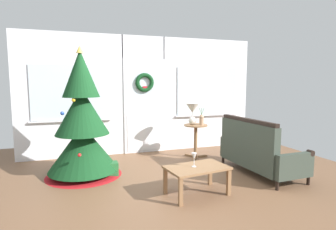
{
  "coord_description": "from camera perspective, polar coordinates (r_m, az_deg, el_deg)",
  "views": [
    {
      "loc": [
        -1.44,
        -3.89,
        1.55
      ],
      "look_at": [
        0.05,
        0.55,
        1.0
      ],
      "focal_mm": 29.67,
      "sensor_mm": 36.0,
      "label": 1
    }
  ],
  "objects": [
    {
      "name": "ground_plane",
      "position": [
        4.43,
        1.7,
        -13.79
      ],
      "size": [
        6.76,
        6.76,
        0.0
      ],
      "primitive_type": "plane",
      "color": "brown"
    },
    {
      "name": "back_wall_with_door",
      "position": [
        6.15,
        -4.99,
        4.18
      ],
      "size": [
        5.2,
        0.19,
        2.55
      ],
      "color": "white",
      "rests_on": "ground"
    },
    {
      "name": "christmas_tree",
      "position": [
        4.8,
        -17.15,
        -2.81
      ],
      "size": [
        1.25,
        1.25,
        2.14
      ],
      "color": "#4C331E",
      "rests_on": "ground"
    },
    {
      "name": "settee_sofa",
      "position": [
        4.98,
        17.67,
        -7.27
      ],
      "size": [
        0.78,
        1.58,
        0.96
      ],
      "color": "black",
      "rests_on": "ground"
    },
    {
      "name": "side_table",
      "position": [
        5.74,
        5.7,
        -3.96
      ],
      "size": [
        0.5,
        0.48,
        0.69
      ],
      "color": "#8E6642",
      "rests_on": "ground"
    },
    {
      "name": "table_lamp",
      "position": [
        5.69,
        5.04,
        0.87
      ],
      "size": [
        0.28,
        0.28,
        0.44
      ],
      "color": "silver",
      "rests_on": "side_table"
    },
    {
      "name": "flower_vase",
      "position": [
        5.68,
        6.91,
        -0.86
      ],
      "size": [
        0.11,
        0.1,
        0.35
      ],
      "color": "tan",
      "rests_on": "side_table"
    },
    {
      "name": "coffee_table",
      "position": [
        3.93,
        5.96,
        -11.32
      ],
      "size": [
        0.9,
        0.63,
        0.4
      ],
      "color": "#8E6642",
      "rests_on": "ground"
    },
    {
      "name": "wine_glass",
      "position": [
        3.87,
        5.39,
        -8.51
      ],
      "size": [
        0.08,
        0.08,
        0.2
      ],
      "color": "silver",
      "rests_on": "coffee_table"
    },
    {
      "name": "gift_box",
      "position": [
        4.83,
        -11.61,
        -10.78
      ],
      "size": [
        0.22,
        0.2,
        0.22
      ],
      "primitive_type": "cube",
      "color": "#266633",
      "rests_on": "ground"
    }
  ]
}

